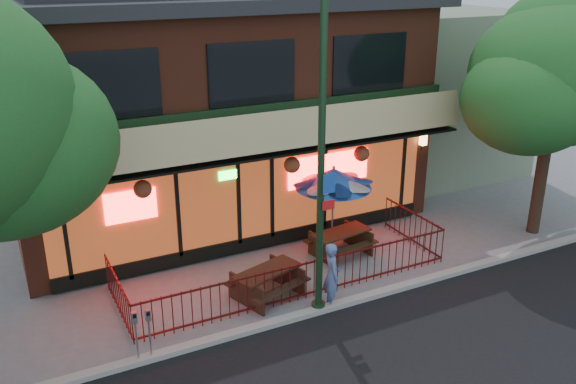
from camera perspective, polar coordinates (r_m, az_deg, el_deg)
name	(u,v)px	position (r m, az deg, el deg)	size (l,w,h in m)	color
ground	(310,302)	(14.92, 2.07, -10.24)	(80.00, 80.00, 0.00)	gray
curb	(320,310)	(14.52, 3.04, -10.94)	(80.00, 0.25, 0.12)	#999993
restaurant_building	(202,82)	(19.62, -8.04, 10.17)	(12.96, 9.49, 8.05)	maroon
neighbor_building	(417,88)	(24.70, 11.96, 9.47)	(6.00, 7.00, 6.00)	slate
patio_fence	(300,270)	(14.99, 1.16, -7.29)	(8.44, 2.62, 1.00)	#460F0F
street_light	(321,185)	(13.24, 3.10, 0.70)	(0.43, 0.32, 7.00)	#17341C
street_tree_right	(557,66)	(18.70, 23.84, 10.69)	(4.80, 4.80, 7.02)	#36281B
picnic_table_left	(267,279)	(14.91, -1.95, -8.15)	(2.01, 1.74, 0.73)	#371E14
picnic_table_right	(341,239)	(16.97, 4.96, -4.44)	(1.84, 1.51, 0.72)	#352212
patio_umbrella	(333,178)	(16.85, 4.28, 1.31)	(2.13, 2.13, 2.44)	gray
pedestrian	(332,275)	(14.42, 4.11, -7.74)	(0.59, 0.39, 1.63)	#566EAD
parking_meter_near	(149,326)	(12.90, -12.89, -12.14)	(0.12, 0.10, 1.17)	gray
parking_meter_far	(135,329)	(12.85, -14.08, -12.31)	(0.11, 0.10, 1.20)	#969A9E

